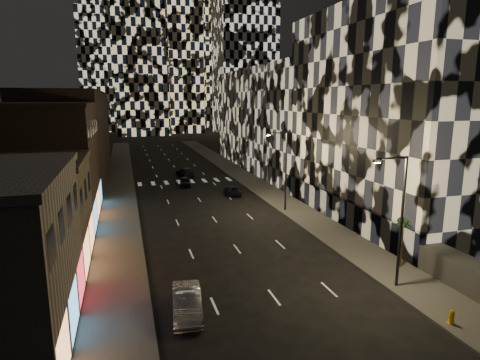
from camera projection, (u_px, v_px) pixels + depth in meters
sidewalk_left at (119, 185)px, 60.24m from camera, size 4.00×120.00×0.15m
sidewalk_right at (246, 178)px, 65.68m from camera, size 4.00×120.00×0.15m
curb_left at (134, 184)px, 60.81m from camera, size 0.20×120.00×0.15m
curb_right at (234, 178)px, 65.11m from camera, size 0.20×120.00×0.15m
retail_tan at (17, 217)px, 30.25m from camera, size 10.00×10.00×8.00m
retail_brown at (45, 165)px, 41.62m from camera, size 10.00×15.00×12.00m
retail_filler_left at (73, 134)px, 66.37m from camera, size 10.00×40.00×14.00m
midrise_right at (408, 116)px, 42.21m from camera, size 16.00×25.00×22.00m
midrise_base at (338, 208)px, 42.01m from camera, size 0.60×25.00×3.00m
plinth_right at (473, 278)px, 26.77m from camera, size 2.00×8.00×2.00m
midrise_filler_right at (287, 120)px, 73.21m from camera, size 16.00×40.00×18.00m
streetlight_near at (399, 213)px, 26.52m from camera, size 2.55×0.25×9.00m
streetlight_far at (284, 166)px, 45.35m from camera, size 2.55×0.25×9.00m
car_silver_parked at (187, 302)px, 24.01m from camera, size 2.17×4.93×1.58m
car_dark_midlane at (185, 182)px, 59.65m from camera, size 1.98×4.00×1.31m
car_dark_oncoming at (185, 172)px, 67.14m from camera, size 2.78×5.40×1.50m
car_dark_rightlane at (233, 191)px, 53.91m from camera, size 2.33×4.22×1.12m
fire_hydrant at (451, 317)px, 22.84m from camera, size 0.42×0.40×0.84m
palm_tree at (402, 227)px, 30.20m from camera, size 1.94×1.94×3.82m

